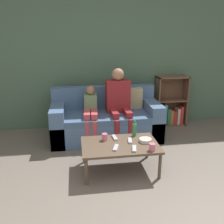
# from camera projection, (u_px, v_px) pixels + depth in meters

# --- Properties ---
(ground_plane) EXTENTS (22.00, 22.00, 0.00)m
(ground_plane) POSITION_uv_depth(u_px,v_px,m) (135.00, 224.00, 2.38)
(ground_plane) COLOR #70665B
(wall_back) EXTENTS (12.00, 0.06, 2.60)m
(wall_back) POSITION_uv_depth(u_px,v_px,m) (102.00, 58.00, 4.54)
(wall_back) COLOR #4C6B56
(wall_back) RESTS_ON ground_plane
(couch) EXTENTS (1.81, 0.84, 0.84)m
(couch) POSITION_uv_depth(u_px,v_px,m) (106.00, 121.00, 4.28)
(couch) COLOR #4C6B93
(couch) RESTS_ON ground_plane
(bookshelf) EXTENTS (0.59, 0.28, 0.95)m
(bookshelf) POSITION_uv_depth(u_px,v_px,m) (170.00, 107.00, 4.87)
(bookshelf) COLOR brown
(bookshelf) RESTS_ON ground_plane
(coffee_table) EXTENTS (0.98, 0.63, 0.38)m
(coffee_table) POSITION_uv_depth(u_px,v_px,m) (120.00, 146.00, 3.22)
(coffee_table) COLOR brown
(coffee_table) RESTS_ON ground_plane
(person_adult) EXTENTS (0.40, 0.61, 1.19)m
(person_adult) POSITION_uv_depth(u_px,v_px,m) (119.00, 99.00, 4.12)
(person_adult) COLOR maroon
(person_adult) RESTS_ON ground_plane
(person_child) EXTENTS (0.25, 0.61, 0.91)m
(person_child) POSITION_uv_depth(u_px,v_px,m) (91.00, 111.00, 4.03)
(person_child) COLOR #C6474C
(person_child) RESTS_ON ground_plane
(cup_near) EXTENTS (0.08, 0.08, 0.09)m
(cup_near) POSITION_uv_depth(u_px,v_px,m) (105.00, 137.00, 3.30)
(cup_near) COLOR pink
(cup_near) RESTS_ON coffee_table
(cup_far) EXTENTS (0.08, 0.08, 0.09)m
(cup_far) POSITION_uv_depth(u_px,v_px,m) (152.00, 147.00, 3.02)
(cup_far) COLOR pink
(cup_far) RESTS_ON coffee_table
(tv_remote_0) EXTENTS (0.08, 0.18, 0.02)m
(tv_remote_0) POSITION_uv_depth(u_px,v_px,m) (130.00, 140.00, 3.28)
(tv_remote_0) COLOR #B7B7BC
(tv_remote_0) RESTS_ON coffee_table
(tv_remote_1) EXTENTS (0.09, 0.18, 0.02)m
(tv_remote_1) POSITION_uv_depth(u_px,v_px,m) (134.00, 149.00, 3.05)
(tv_remote_1) COLOR #B7B7BC
(tv_remote_1) RESTS_ON coffee_table
(tv_remote_2) EXTENTS (0.10, 0.18, 0.02)m
(tv_remote_2) POSITION_uv_depth(u_px,v_px,m) (116.00, 148.00, 3.08)
(tv_remote_2) COLOR #B7B7BC
(tv_remote_2) RESTS_ON coffee_table
(tv_remote_3) EXTENTS (0.06, 0.17, 0.02)m
(tv_remote_3) POSITION_uv_depth(u_px,v_px,m) (115.00, 138.00, 3.37)
(tv_remote_3) COLOR #B7B7BC
(tv_remote_3) RESTS_ON coffee_table
(snack_bowl) EXTENTS (0.16, 0.16, 0.05)m
(snack_bowl) POSITION_uv_depth(u_px,v_px,m) (145.00, 140.00, 3.26)
(snack_bowl) COLOR beige
(snack_bowl) RESTS_ON coffee_table
(bottle) EXTENTS (0.06, 0.06, 0.22)m
(bottle) POSITION_uv_depth(u_px,v_px,m) (134.00, 129.00, 3.43)
(bottle) COLOR #33844C
(bottle) RESTS_ON coffee_table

